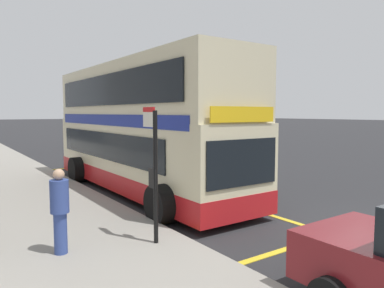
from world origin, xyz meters
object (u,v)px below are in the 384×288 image
bus_stop_sign (154,164)px  pedestrian_further_back (60,208)px  double_decker_bus (140,133)px  parked_car_black_across (99,136)px

bus_stop_sign → pedestrian_further_back: bus_stop_sign is taller
double_decker_bus → bus_stop_sign: double_decker_bus is taller
parked_car_black_across → pedestrian_further_back: size_ratio=2.64×
bus_stop_sign → pedestrian_further_back: size_ratio=1.71×
bus_stop_sign → parked_car_black_across: bearing=72.1°
double_decker_bus → pedestrian_further_back: double_decker_bus is taller
double_decker_bus → parked_car_black_across: 19.25m
parked_car_black_across → pedestrian_further_back: (-9.31, -23.09, 0.20)m
double_decker_bus → parked_car_black_across: bearing=73.9°
double_decker_bus → pedestrian_further_back: 6.20m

